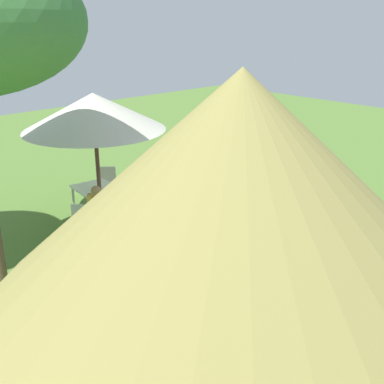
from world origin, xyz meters
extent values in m
plane|color=#537831|center=(0.00, 0.00, 0.00)|extent=(36.00, 36.00, 0.00)
cylinder|color=beige|center=(-3.16, 4.00, 0.94)|extent=(4.62, 4.62, 1.88)
cone|color=olive|center=(-3.16, 4.00, 3.13)|extent=(5.55, 5.55, 2.50)
cylinder|color=#50312A|center=(3.41, 1.70, 1.13)|extent=(0.10, 0.10, 2.27)
cone|color=beige|center=(3.41, 1.70, 2.71)|extent=(3.40, 3.40, 0.88)
cube|color=white|center=(3.41, 1.70, 0.72)|extent=(1.61, 1.12, 0.04)
cylinder|color=silver|center=(2.76, 2.19, 0.35)|extent=(0.06, 0.06, 0.70)
cylinder|color=silver|center=(4.15, 2.04, 0.35)|extent=(0.06, 0.06, 0.70)
cylinder|color=silver|center=(2.67, 1.35, 0.35)|extent=(0.06, 0.06, 0.70)
cylinder|color=silver|center=(4.07, 1.20, 0.35)|extent=(0.06, 0.06, 0.70)
cube|color=silver|center=(4.31, 0.89, 0.45)|extent=(0.61, 0.61, 0.04)
cube|color=silver|center=(4.45, 0.76, 0.68)|extent=(0.32, 0.35, 0.45)
cylinder|color=silver|center=(4.05, 0.87, 0.23)|extent=(0.04, 0.04, 0.45)
cylinder|color=silver|center=(4.31, 1.15, 0.23)|extent=(0.04, 0.04, 0.45)
cylinder|color=silver|center=(4.32, 0.63, 0.23)|extent=(0.04, 0.04, 0.45)
cylinder|color=silver|center=(4.57, 0.91, 0.23)|extent=(0.04, 0.04, 0.45)
cube|color=silver|center=(2.63, 2.62, 0.45)|extent=(0.61, 0.60, 0.04)
cube|color=silver|center=(2.51, 2.76, 0.68)|extent=(0.36, 0.32, 0.45)
cylinder|color=silver|center=(2.89, 2.60, 0.23)|extent=(0.04, 0.04, 0.45)
cylinder|color=silver|center=(2.60, 2.36, 0.23)|extent=(0.04, 0.04, 0.45)
cylinder|color=silver|center=(2.66, 2.88, 0.23)|extent=(0.04, 0.04, 0.45)
cylinder|color=silver|center=(2.37, 2.63, 0.23)|extent=(0.04, 0.04, 0.45)
cylinder|color=black|center=(1.77, 2.83, 0.39)|extent=(0.11, 0.11, 0.78)
cylinder|color=black|center=(1.63, 2.82, 0.39)|extent=(0.11, 0.11, 0.78)
cube|color=gold|center=(1.70, 2.82, 1.06)|extent=(0.44, 0.23, 0.56)
cylinder|color=#947147|center=(1.94, 2.85, 1.08)|extent=(0.08, 0.08, 0.52)
cylinder|color=#947147|center=(1.46, 2.80, 1.08)|extent=(0.08, 0.08, 0.52)
sphere|color=#947147|center=(1.70, 2.82, 1.46)|extent=(0.21, 0.21, 0.21)
cylinder|color=silver|center=(2.79, -1.70, 1.03)|extent=(1.62, 1.48, 0.62)
cylinder|color=black|center=(2.54, -1.50, 1.03)|extent=(0.46, 0.54, 0.63)
cylinder|color=black|center=(3.01, -1.88, 1.03)|extent=(0.46, 0.54, 0.63)
cylinder|color=silver|center=(3.40, -2.20, 1.21)|extent=(0.59, 0.55, 0.49)
cube|color=silver|center=(3.62, -2.38, 1.37)|extent=(0.42, 0.39, 0.20)
cube|color=black|center=(3.76, -2.49, 1.34)|extent=(0.17, 0.17, 0.12)
cube|color=black|center=(3.40, -2.20, 1.41)|extent=(0.31, 0.26, 0.28)
cylinder|color=silver|center=(3.36, -1.95, 0.40)|extent=(0.11, 0.11, 0.79)
cylinder|color=black|center=(3.36, -1.95, 0.03)|extent=(0.13, 0.13, 0.06)
cylinder|color=silver|center=(3.15, -2.21, 0.40)|extent=(0.11, 0.11, 0.79)
cylinder|color=black|center=(3.15, -2.21, 0.03)|extent=(0.13, 0.13, 0.06)
cylinder|color=silver|center=(2.43, -1.19, 0.40)|extent=(0.11, 0.11, 0.79)
cylinder|color=black|center=(2.43, -1.19, 0.03)|extent=(0.13, 0.13, 0.06)
cylinder|color=silver|center=(2.22, -1.45, 0.40)|extent=(0.11, 0.11, 0.79)
cylinder|color=black|center=(2.22, -1.45, 0.03)|extent=(0.13, 0.13, 0.06)
cylinder|color=black|center=(2.14, -1.17, 0.93)|extent=(0.21, 0.19, 0.53)
cylinder|color=silver|center=(0.11, -1.33, 0.94)|extent=(1.63, 1.58, 0.62)
cylinder|color=black|center=(0.36, -1.56, 0.94)|extent=(0.49, 0.52, 0.63)
cylinder|color=black|center=(-0.10, -1.13, 0.94)|extent=(0.49, 0.52, 0.63)
cylinder|color=silver|center=(-0.49, -0.76, 1.12)|extent=(0.58, 0.56, 0.49)
cube|color=silver|center=(-0.70, -0.57, 1.28)|extent=(0.42, 0.40, 0.20)
cube|color=black|center=(-0.83, -0.45, 1.25)|extent=(0.17, 0.17, 0.12)
cube|color=black|center=(-0.49, -0.76, 1.32)|extent=(0.30, 0.28, 0.28)
cylinder|color=silver|center=(-0.46, -1.02, 0.35)|extent=(0.11, 0.11, 0.71)
cylinder|color=black|center=(-0.46, -1.02, 0.03)|extent=(0.13, 0.13, 0.06)
cylinder|color=silver|center=(-0.23, -0.78, 0.35)|extent=(0.11, 0.11, 0.71)
cylinder|color=black|center=(-0.23, -0.78, 0.03)|extent=(0.13, 0.13, 0.06)
cylinder|color=silver|center=(0.46, -1.88, 0.35)|extent=(0.11, 0.11, 0.71)
cylinder|color=black|center=(0.46, -1.88, 0.03)|extent=(0.13, 0.13, 0.06)
cylinder|color=silver|center=(0.69, -1.63, 0.35)|extent=(0.11, 0.11, 0.71)
cylinder|color=black|center=(0.69, -1.63, 0.03)|extent=(0.13, 0.13, 0.06)
cylinder|color=black|center=(0.76, -1.93, 0.84)|extent=(0.21, 0.20, 0.53)
cylinder|color=silver|center=(-2.93, -0.62, 0.38)|extent=(0.11, 0.11, 0.77)
cylinder|color=black|center=(-2.93, -0.62, 0.03)|extent=(0.13, 0.13, 0.06)
camera|label=1|loc=(-6.28, 7.60, 4.85)|focal=44.22mm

